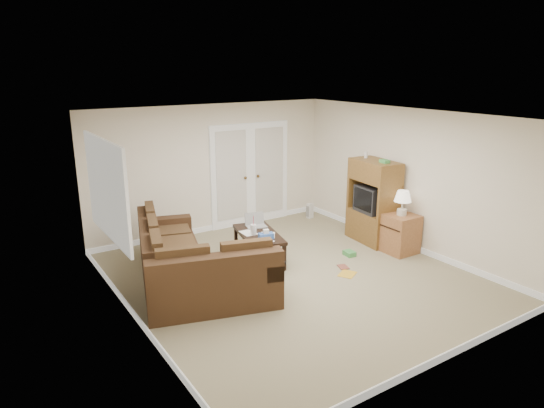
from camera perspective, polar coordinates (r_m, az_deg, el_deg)
floor at (r=7.68m, az=2.53°, el=-8.61°), size 5.50×5.50×0.00m
ceiling at (r=7.02m, az=2.78°, el=10.29°), size 5.00×5.50×0.02m
wall_left at (r=6.19m, az=-16.51°, el=-3.02°), size 0.02×5.50×2.50m
wall_right at (r=8.91m, az=15.83°, el=2.76°), size 0.02×5.50×2.50m
wall_back at (r=9.55m, az=-7.06°, el=4.12°), size 5.00×0.02×2.50m
wall_front at (r=5.39m, az=20.10°, el=-6.21°), size 5.00×0.02×2.50m
baseboards at (r=7.66m, az=2.53°, el=-8.27°), size 5.00×5.50×0.10m
french_doors at (r=9.96m, az=-2.54°, el=3.45°), size 1.80×0.05×2.13m
window_left at (r=7.05m, az=-18.84°, el=1.62°), size 0.05×1.92×1.42m
sectional_sofa at (r=7.34m, az=-9.91°, el=-7.22°), size 2.00×3.14×0.85m
coffee_table at (r=8.25m, az=-1.57°, el=-4.81°), size 0.87×1.30×0.81m
tv_armoire at (r=9.16m, az=11.82°, el=0.34°), size 0.63×1.01×1.65m
side_cabinet at (r=8.82m, az=14.86°, el=-3.02°), size 0.53×0.53×1.12m
space_heater at (r=10.54m, az=4.49°, el=-0.80°), size 0.15×0.13×0.32m
floor_magazine at (r=7.87m, az=8.85°, el=-8.14°), size 0.38×0.35×0.01m
floor_greenbox at (r=8.59m, az=9.09°, el=-5.75°), size 0.17×0.22×0.08m
floor_book at (r=8.08m, az=7.87°, el=-7.41°), size 0.20×0.24×0.02m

